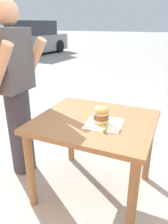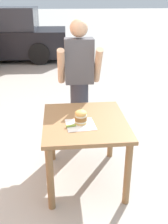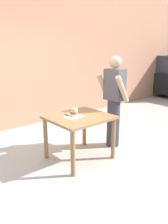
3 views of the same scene
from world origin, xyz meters
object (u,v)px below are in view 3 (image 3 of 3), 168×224
Objects in this scene: pickle_spear at (67,115)px; parked_car_near_curb at (85,70)px; diner_across_table at (114,101)px; patio_table at (79,124)px; parked_car_far_end at (167,77)px; sandwich at (74,112)px.

parked_car_near_curb is (-6.91, 6.35, -0.04)m from pickle_spear.
diner_across_table is (0.16, 0.96, 0.12)m from pickle_spear.
patio_table is at bearing -41.32° from parked_car_near_curb.
sandwich is at bearing -72.86° from parked_car_far_end.
parked_car_far_end is (-2.05, 6.40, 0.10)m from patio_table.
parked_car_near_curb is at bearing -177.76° from parked_car_far_end.
patio_table is 5.40× the size of sandwich.
pickle_spear is at bearing -145.95° from sandwich.
parked_car_near_curb is (-7.06, 6.21, 0.10)m from patio_table.
patio_table is 0.23× the size of parked_car_far_end.
parked_car_near_curb is at bearing 142.67° from diner_across_table.
diner_across_table reaches higher than pickle_spear.
sandwich is (-0.05, -0.07, 0.20)m from patio_table.
patio_table is 0.58× the size of diner_across_table.
parked_car_near_curb reaches higher than pickle_spear.
parked_car_near_curb is 1.00× the size of parked_car_far_end.
parked_car_far_end is (-2.06, 5.59, -0.16)m from diner_across_table.
sandwich is 0.89m from diner_across_table.
parked_car_near_curb is 5.02m from parked_car_far_end.
diner_across_table is at bearing -37.33° from parked_car_near_curb.
sandwich is 6.78m from parked_car_far_end.
parked_car_far_end is at bearing 107.14° from sandwich.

